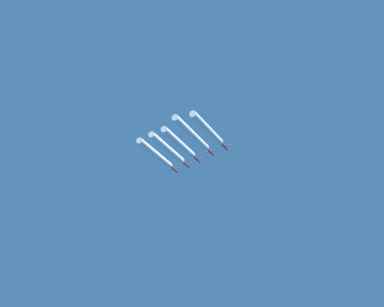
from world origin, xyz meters
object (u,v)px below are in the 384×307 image
Objects in this scene: jet_third_echelon at (197,159)px; jet_fourth_echelon at (211,152)px; jet_second_echelon at (186,165)px; jet_fifth_echelon at (224,146)px; jet_lead at (174,169)px.

jet_third_echelon is 15.52m from jet_fourth_echelon.
jet_second_echelon reaches higher than jet_fifth_echelon.
jet_lead is 1.00× the size of jet_second_echelon.
jet_fourth_echelon reaches higher than jet_fifth_echelon.
jet_second_echelon is 1.00× the size of jet_third_echelon.
jet_second_echelon reaches higher than jet_third_echelon.
jet_lead is 1.00× the size of jet_fourth_echelon.
jet_lead is at bearing 139.36° from jet_fifth_echelon.
jet_second_echelon is 14.84m from jet_third_echelon.
jet_fifth_echelon is (44.85, -38.49, -6.18)m from jet_lead.
jet_third_echelon is at bearing 140.54° from jet_fourth_echelon.
jet_fourth_echelon is (22.46, -20.18, -2.80)m from jet_second_echelon.
jet_second_echelon is 1.00× the size of jet_fifth_echelon.
jet_lead is at bearing 141.32° from jet_second_echelon.
jet_fourth_echelon is at bearing 140.14° from jet_fifth_echelon.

